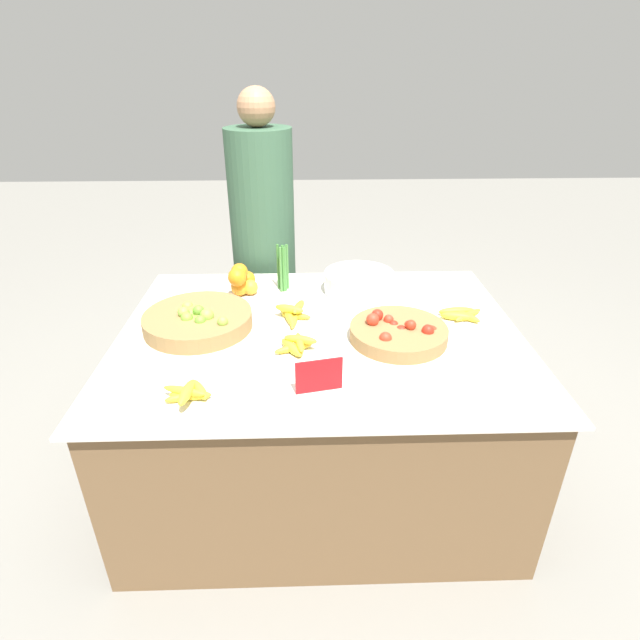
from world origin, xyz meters
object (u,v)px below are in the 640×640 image
object	(u,v)px
lime_bowl	(198,320)
metal_bowl	(359,282)
price_sign	(319,376)
tomato_basket	(399,332)
vendor_person	(264,256)

from	to	relation	value
lime_bowl	metal_bowl	bearing A→B (deg)	25.83
lime_bowl	price_sign	size ratio (longest dim) A/B	2.81
tomato_basket	price_sign	world-z (taller)	price_sign
metal_bowl	vendor_person	bearing A→B (deg)	134.07
price_sign	tomato_basket	bearing A→B (deg)	34.12
lime_bowl	tomato_basket	bearing A→B (deg)	-8.48
lime_bowl	tomato_basket	world-z (taller)	lime_bowl
tomato_basket	vendor_person	size ratio (longest dim) A/B	0.24
lime_bowl	metal_bowl	size ratio (longest dim) A/B	1.34
tomato_basket	metal_bowl	world-z (taller)	same
tomato_basket	price_sign	xyz separation A→B (m)	(-0.31, -0.32, 0.03)
lime_bowl	metal_bowl	world-z (taller)	lime_bowl
tomato_basket	metal_bowl	size ratio (longest dim) A/B	1.17
metal_bowl	vendor_person	distance (m)	0.66
metal_bowl	price_sign	world-z (taller)	price_sign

